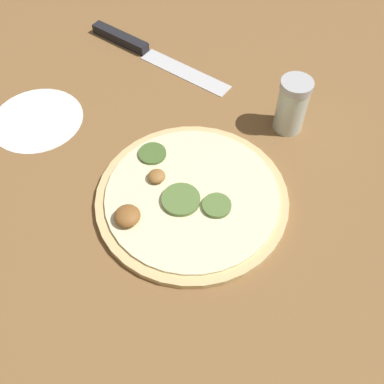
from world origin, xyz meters
The scene contains 5 objects.
ground_plane centered at (0.00, 0.00, 0.00)m, with size 3.00×3.00×0.00m, color brown.
pizza centered at (0.00, 0.00, 0.01)m, with size 0.27×0.27×0.03m.
knife centered at (0.30, -0.20, 0.01)m, with size 0.30×0.04×0.02m.
spice_jar centered at (-0.03, -0.21, 0.05)m, with size 0.05×0.05×0.09m.
flour_patch centered at (0.30, 0.03, 0.00)m, with size 0.15×0.15×0.00m.
Camera 1 is at (-0.23, 0.28, 0.53)m, focal length 42.00 mm.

